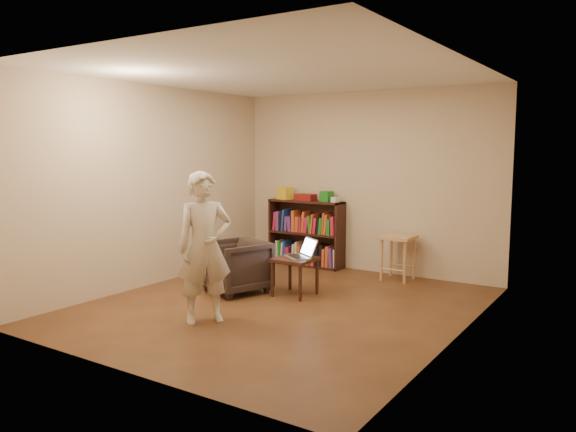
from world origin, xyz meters
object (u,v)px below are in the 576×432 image
Objects in this scene: stool at (398,244)px; armchair at (235,266)px; bookshelf at (307,237)px; side_table at (295,264)px; laptop at (302,253)px; person at (204,248)px.

armchair is at bearing -129.99° from stool.
side_table is at bearing -63.40° from bookshelf.
stool is 0.85× the size of armchair.
bookshelf is 1.67× the size of armchair.
side_table is (0.80, -1.60, -0.05)m from bookshelf.
armchair reaches higher than side_table.
stool reaches higher than side_table.
stool is at bearing 69.79° from armchair.
side_table is (0.71, 0.27, 0.06)m from armchair.
bookshelf reaches higher than armchair.
bookshelf is 1.77m from laptop.
bookshelf is at bearing 46.37° from person.
laptop reaches higher than armchair.
bookshelf is at bearing 112.71° from armchair.
person reaches higher than bookshelf.
person is at bearing -98.97° from side_table.
bookshelf is 1.96× the size of stool.
side_table is 0.30× the size of person.
bookshelf is at bearing 116.60° from side_table.
person is (-0.96, -2.84, 0.29)m from stool.
laptop is (0.06, 0.05, 0.13)m from side_table.
person is (-0.28, -1.44, 0.26)m from laptop.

